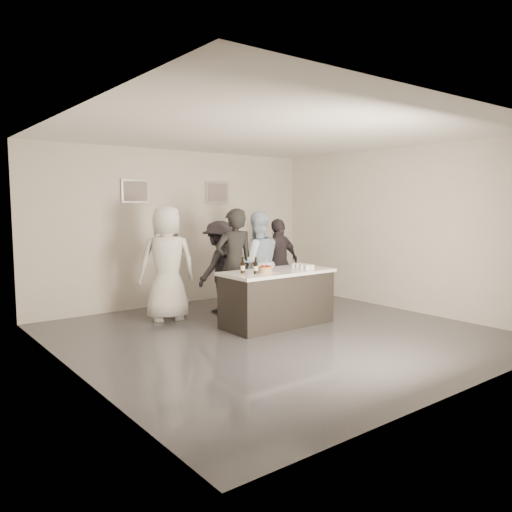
% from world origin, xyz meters
% --- Properties ---
extents(floor, '(6.00, 6.00, 0.00)m').
position_xyz_m(floor, '(0.00, 0.00, 0.00)').
color(floor, '#3D3D42').
rests_on(floor, ground).
extents(ceiling, '(6.00, 6.00, 0.00)m').
position_xyz_m(ceiling, '(0.00, 0.00, 3.00)').
color(ceiling, white).
extents(wall_back, '(6.00, 0.04, 3.00)m').
position_xyz_m(wall_back, '(0.00, 3.00, 1.50)').
color(wall_back, beige).
rests_on(wall_back, ground).
extents(wall_front, '(6.00, 0.04, 3.00)m').
position_xyz_m(wall_front, '(0.00, -3.00, 1.50)').
color(wall_front, beige).
rests_on(wall_front, ground).
extents(wall_left, '(0.04, 6.00, 3.00)m').
position_xyz_m(wall_left, '(-3.00, 0.00, 1.50)').
color(wall_left, beige).
rests_on(wall_left, ground).
extents(wall_right, '(0.04, 6.00, 3.00)m').
position_xyz_m(wall_right, '(3.00, 0.00, 1.50)').
color(wall_right, beige).
rests_on(wall_right, ground).
extents(picture_left, '(0.54, 0.04, 0.44)m').
position_xyz_m(picture_left, '(-0.90, 2.97, 2.20)').
color(picture_left, '#B2B2B7').
rests_on(picture_left, wall_back).
extents(picture_right, '(0.54, 0.04, 0.44)m').
position_xyz_m(picture_right, '(0.90, 2.97, 2.20)').
color(picture_right, '#B2B2B7').
rests_on(picture_right, wall_back).
extents(bar_counter, '(1.86, 0.86, 0.90)m').
position_xyz_m(bar_counter, '(0.36, 0.41, 0.45)').
color(bar_counter, white).
rests_on(bar_counter, ground).
extents(cake, '(0.21, 0.21, 0.08)m').
position_xyz_m(cake, '(0.06, 0.34, 0.94)').
color(cake, orange).
rests_on(cake, bar_counter).
extents(beer_bottle_a, '(0.07, 0.07, 0.26)m').
position_xyz_m(beer_bottle_a, '(-0.28, 0.48, 1.03)').
color(beer_bottle_a, black).
rests_on(beer_bottle_a, bar_counter).
extents(beer_bottle_b, '(0.07, 0.07, 0.26)m').
position_xyz_m(beer_bottle_b, '(-0.15, 0.32, 1.03)').
color(beer_bottle_b, black).
rests_on(beer_bottle_b, bar_counter).
extents(tumbler_cluster, '(0.19, 0.40, 0.08)m').
position_xyz_m(tumbler_cluster, '(0.84, 0.32, 0.94)').
color(tumbler_cluster, '#EEA316').
rests_on(tumbler_cluster, bar_counter).
extents(candles, '(0.24, 0.08, 0.01)m').
position_xyz_m(candles, '(0.08, 0.16, 0.90)').
color(candles, pink).
rests_on(candles, bar_counter).
extents(person_main_black, '(0.75, 0.55, 1.89)m').
position_xyz_m(person_main_black, '(0.07, 1.19, 0.95)').
color(person_main_black, black).
rests_on(person_main_black, ground).
extents(person_main_blue, '(1.07, 0.95, 1.83)m').
position_xyz_m(person_main_blue, '(0.61, 1.26, 0.92)').
color(person_main_blue, '#B0CBE6').
rests_on(person_main_blue, ground).
extents(person_guest_left, '(1.09, 0.86, 1.95)m').
position_xyz_m(person_guest_left, '(-0.87, 1.83, 0.97)').
color(person_guest_left, silver).
rests_on(person_guest_left, ground).
extents(person_guest_right, '(1.02, 0.51, 1.69)m').
position_xyz_m(person_guest_right, '(1.43, 1.63, 0.84)').
color(person_guest_right, '#352F37').
rests_on(person_guest_right, ground).
extents(person_guest_back, '(1.23, 0.96, 1.67)m').
position_xyz_m(person_guest_back, '(0.20, 1.84, 0.83)').
color(person_guest_back, black).
rests_on(person_guest_back, ground).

